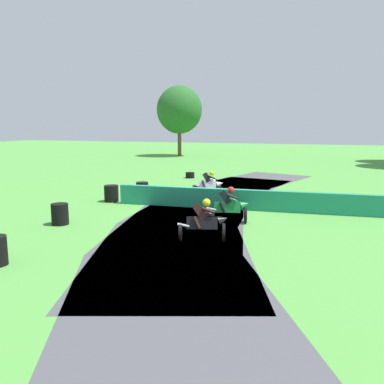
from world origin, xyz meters
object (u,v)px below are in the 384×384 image
(motorcycle_chase_green, at_px, (229,206))
(tire_stack_mid_b, at_px, (111,193))
(motorcycle_lead_white, at_px, (209,184))
(tire_stack_far, at_px, (60,214))
(tire_stack_mid_a, at_px, (142,186))
(motorcycle_trailing_black, at_px, (204,221))
(tire_stack_near, at_px, (190,175))

(motorcycle_chase_green, xyz_separation_m, tire_stack_mid_b, (-6.41, 2.31, -0.26))
(motorcycle_lead_white, height_order, tire_stack_far, motorcycle_lead_white)
(tire_stack_mid_a, distance_m, tire_stack_mid_b, 3.98)
(motorcycle_trailing_black, bearing_deg, motorcycle_chase_green, 85.02)
(tire_stack_mid_a, bearing_deg, motorcycle_chase_green, -43.50)
(tire_stack_near, height_order, tire_stack_mid_b, tire_stack_mid_b)
(motorcycle_lead_white, xyz_separation_m, tire_stack_far, (-3.74, -7.59, -0.23))
(motorcycle_lead_white, bearing_deg, motorcycle_trailing_black, -75.57)
(motorcycle_lead_white, bearing_deg, motorcycle_chase_green, -66.82)
(tire_stack_mid_a, height_order, tire_stack_mid_b, tire_stack_mid_b)
(tire_stack_near, distance_m, tire_stack_mid_b, 9.39)
(motorcycle_trailing_black, height_order, tire_stack_mid_b, motorcycle_trailing_black)
(motorcycle_lead_white, height_order, motorcycle_chase_green, motorcycle_chase_green)
(motorcycle_trailing_black, xyz_separation_m, tire_stack_near, (-5.21, 14.28, -0.45))
(motorcycle_chase_green, height_order, tire_stack_near, motorcycle_chase_green)
(motorcycle_trailing_black, xyz_separation_m, tire_stack_mid_b, (-6.18, 4.94, -0.25))
(motorcycle_chase_green, bearing_deg, tire_stack_mid_b, 160.17)
(motorcycle_trailing_black, height_order, tire_stack_near, motorcycle_trailing_black)
(motorcycle_chase_green, relative_size, tire_stack_mid_a, 2.36)
(motorcycle_lead_white, relative_size, motorcycle_chase_green, 1.01)
(motorcycle_lead_white, bearing_deg, tire_stack_mid_b, -144.29)
(tire_stack_mid_a, bearing_deg, tire_stack_mid_b, -87.04)
(motorcycle_trailing_black, relative_size, tire_stack_mid_a, 2.36)
(tire_stack_mid_b, relative_size, tire_stack_far, 1.00)
(motorcycle_chase_green, bearing_deg, tire_stack_near, 115.03)
(motorcycle_chase_green, bearing_deg, tire_stack_far, -159.02)
(tire_stack_near, relative_size, tire_stack_mid_b, 0.78)
(motorcycle_chase_green, xyz_separation_m, tire_stack_mid_a, (-6.62, 6.28, -0.46))
(tire_stack_mid_a, xyz_separation_m, tire_stack_far, (0.61, -8.58, 0.20))
(tire_stack_mid_b, bearing_deg, tire_stack_far, -85.00)
(tire_stack_far, bearing_deg, motorcycle_trailing_black, -3.19)
(motorcycle_lead_white, relative_size, tire_stack_mid_a, 2.39)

